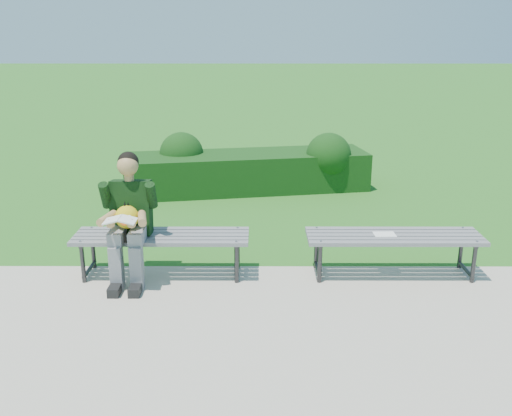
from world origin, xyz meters
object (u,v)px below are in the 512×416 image
seated_boy (129,215)px  paper_sheet (385,234)px  bench_left (162,239)px  bench_right (394,239)px  hedge (250,167)px

seated_boy → paper_sheet: 2.62m
bench_left → bench_right: size_ratio=1.00×
bench_right → seated_boy: size_ratio=1.37×
bench_right → paper_sheet: bench_right is taller
bench_left → paper_sheet: bench_left is taller
bench_left → bench_right: same height
seated_boy → paper_sheet: bearing=2.2°
bench_left → paper_sheet: (2.31, 0.01, 0.06)m
hedge → bench_left: size_ratio=2.21×
paper_sheet → bench_right: bearing=0.0°
paper_sheet → hedge: bearing=112.7°
hedge → seated_boy: size_ratio=3.02×
bench_right → seated_boy: seated_boy is taller
bench_right → paper_sheet: 0.12m
bench_left → paper_sheet: size_ratio=8.00×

